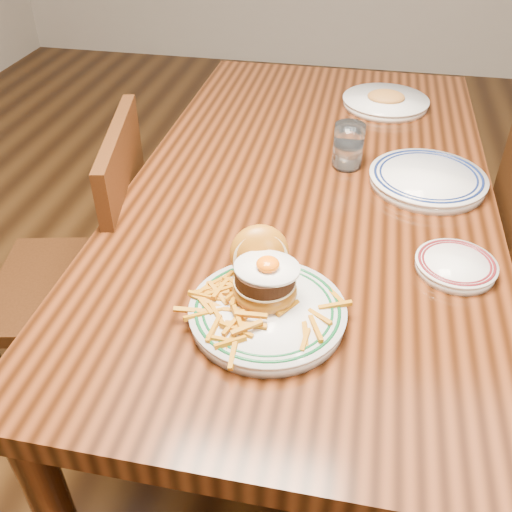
% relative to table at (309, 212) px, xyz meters
% --- Properties ---
extents(floor, '(6.00, 6.00, 0.00)m').
position_rel_table_xyz_m(floor, '(0.00, 0.00, -0.66)').
color(floor, black).
rests_on(floor, ground).
extents(table, '(0.85, 1.60, 0.75)m').
position_rel_table_xyz_m(table, '(0.00, 0.00, 0.00)').
color(table, black).
rests_on(table, floor).
extents(chair_left, '(0.50, 0.50, 0.89)m').
position_rel_table_xyz_m(chair_left, '(-0.56, -0.12, -0.19)').
color(chair_left, '#41220D').
rests_on(chair_left, floor).
extents(main_plate, '(0.27, 0.29, 0.13)m').
position_rel_table_xyz_m(main_plate, '(-0.02, -0.47, 0.12)').
color(main_plate, white).
rests_on(main_plate, table).
extents(side_plate, '(0.15, 0.15, 0.02)m').
position_rel_table_xyz_m(side_plate, '(0.31, -0.29, 0.10)').
color(side_plate, white).
rests_on(side_plate, table).
extents(rear_plate, '(0.27, 0.27, 0.03)m').
position_rel_table_xyz_m(rear_plate, '(0.27, 0.04, 0.11)').
color(rear_plate, white).
rests_on(rear_plate, table).
extents(water_glass, '(0.07, 0.07, 0.11)m').
position_rel_table_xyz_m(water_glass, '(0.08, 0.09, 0.14)').
color(water_glass, white).
rests_on(water_glass, table).
extents(far_plate, '(0.26, 0.26, 0.05)m').
position_rel_table_xyz_m(far_plate, '(0.16, 0.50, 0.10)').
color(far_plate, white).
rests_on(far_plate, table).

